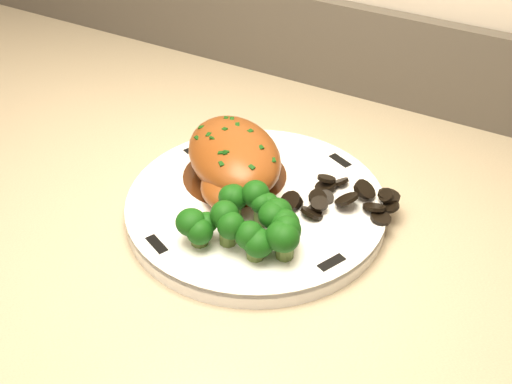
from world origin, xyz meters
The scene contains 9 objects.
plate centered at (0.56, 1.70, 0.87)m, with size 0.26×0.26×0.02m, color white.
rim_accent_0 centered at (0.61, 1.81, 0.88)m, with size 0.03×0.01×0.00m, color black.
rim_accent_1 centered at (0.45, 1.75, 0.88)m, with size 0.03×0.01×0.00m, color black.
rim_accent_2 centered at (0.51, 1.60, 0.88)m, with size 0.03×0.01×0.00m, color black.
rim_accent_3 centered at (0.66, 1.65, 0.88)m, with size 0.03×0.01×0.00m, color black.
gravy_pool centered at (0.52, 1.72, 0.88)m, with size 0.11×0.11×0.00m, color #3E1D0B.
chicken_breast centered at (0.52, 1.72, 0.91)m, with size 0.16×0.16×0.05m.
mushroom_pile centered at (0.64, 1.73, 0.89)m, with size 0.09×0.07×0.02m.
broccoli_florets centered at (0.58, 1.64, 0.90)m, with size 0.10×0.08×0.04m.
Camera 1 is at (0.81, 1.25, 1.29)m, focal length 45.00 mm.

